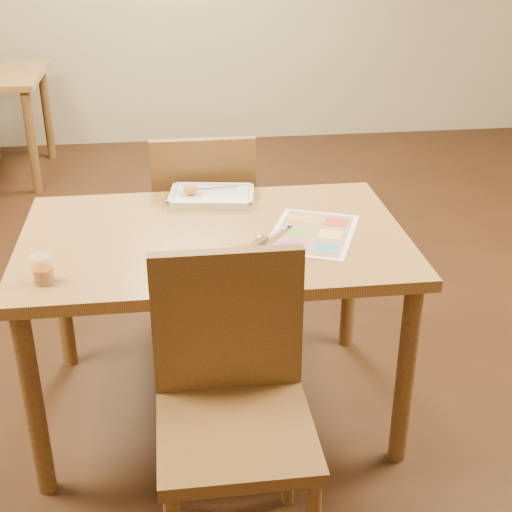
{
  "coord_description": "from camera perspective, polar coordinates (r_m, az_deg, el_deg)",
  "views": [
    {
      "loc": [
        -0.14,
        -2.2,
        1.71
      ],
      "look_at": [
        0.11,
        -0.29,
        0.77
      ],
      "focal_mm": 50.0,
      "sensor_mm": 36.0,
      "label": 1
    }
  ],
  "objects": [
    {
      "name": "chair_far",
      "position": [
        3.03,
        -4.21,
        3.77
      ],
      "size": [
        0.42,
        0.42,
        0.47
      ],
      "rotation": [
        0.0,
        0.0,
        3.14
      ],
      "color": "brown",
      "rests_on": "ground"
    },
    {
      "name": "pizza_cutter",
      "position": [
        2.17,
        1.13,
        1.25
      ],
      "size": [
        0.14,
        0.09,
        0.09
      ],
      "rotation": [
        0.0,
        0.0,
        0.53
      ],
      "color": "silver",
      "rests_on": "pizza"
    },
    {
      "name": "plate",
      "position": [
        2.17,
        0.0,
        -1.03
      ],
      "size": [
        0.27,
        0.27,
        0.01
      ],
      "primitive_type": "cylinder",
      "rotation": [
        0.0,
        0.0,
        0.06
      ],
      "color": "white",
      "rests_on": "dining_table"
    },
    {
      "name": "dining_table",
      "position": [
        2.46,
        -3.38,
        -0.04
      ],
      "size": [
        1.3,
        0.85,
        0.72
      ],
      "color": "#9E763F",
      "rests_on": "ground"
    },
    {
      "name": "chair_near",
      "position": [
        1.97,
        -1.98,
        -9.5
      ],
      "size": [
        0.42,
        0.42,
        0.47
      ],
      "color": "brown",
      "rests_on": "ground"
    },
    {
      "name": "appetizer_tray",
      "position": [
        2.71,
        -3.7,
        4.75
      ],
      "size": [
        0.34,
        0.26,
        0.06
      ],
      "rotation": [
        0.0,
        0.0,
        -0.15
      ],
      "color": "white",
      "rests_on": "dining_table"
    },
    {
      "name": "glass_tumbler",
      "position": [
        2.18,
        -16.67,
        -1.14
      ],
      "size": [
        0.07,
        0.07,
        0.09
      ],
      "rotation": [
        0.0,
        0.0,
        0.43
      ],
      "color": "#8D470A",
      "rests_on": "dining_table"
    },
    {
      "name": "pizza",
      "position": [
        2.17,
        -0.03,
        -0.47
      ],
      "size": [
        0.24,
        0.24,
        0.04
      ],
      "rotation": [
        0.0,
        0.0,
        -0.33
      ],
      "color": "#D48548",
      "rests_on": "plate"
    },
    {
      "name": "menu",
      "position": [
        2.42,
        4.54,
        1.85
      ],
      "size": [
        0.39,
        0.45,
        0.0
      ],
      "primitive_type": "cube",
      "rotation": [
        0.0,
        0.0,
        -0.39
      ],
      "color": "white",
      "rests_on": "dining_table"
    },
    {
      "name": "room",
      "position": [
        2.24,
        -3.87,
        16.64
      ],
      "size": [
        7.0,
        7.0,
        7.0
      ],
      "color": "black",
      "rests_on": "ground"
    }
  ]
}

